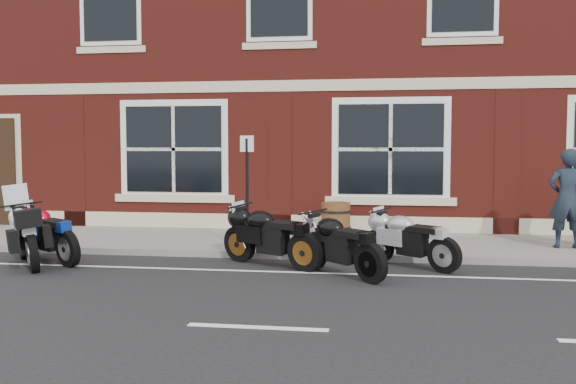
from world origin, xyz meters
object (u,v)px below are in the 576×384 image
object	(u,v)px
moto_sport_black	(270,234)
moto_sport_red	(48,232)
moto_naked_black	(340,243)
moto_touring_silver	(28,233)
moto_sport_silver	(409,238)
parking_sign	(247,184)
barrel_planter	(336,219)
pedestrian_left	(567,198)

from	to	relation	value
moto_sport_black	moto_sport_red	bearing A→B (deg)	122.87
moto_naked_black	moto_touring_silver	bearing A→B (deg)	134.54
moto_touring_silver	moto_sport_silver	xyz separation A→B (m)	(6.46, 0.77, -0.05)
moto_touring_silver	moto_sport_red	bearing A→B (deg)	27.19
moto_sport_black	moto_sport_silver	xyz separation A→B (m)	(2.33, 0.27, -0.04)
parking_sign	moto_sport_black	bearing A→B (deg)	-35.46
moto_touring_silver	parking_sign	world-z (taller)	parking_sign
moto_sport_silver	parking_sign	bearing A→B (deg)	114.69
moto_touring_silver	moto_sport_black	size ratio (longest dim) A/B	0.92
moto_touring_silver	moto_naked_black	world-z (taller)	moto_touring_silver
moto_naked_black	barrel_planter	world-z (taller)	moto_naked_black
moto_sport_silver	barrel_planter	bearing A→B (deg)	66.74
pedestrian_left	parking_sign	bearing A→B (deg)	7.93
moto_sport_black	moto_naked_black	distance (m)	1.37
moto_sport_red	moto_sport_black	distance (m)	3.96
pedestrian_left	barrel_planter	xyz separation A→B (m)	(-4.41, 0.97, -0.58)
moto_touring_silver	moto_sport_red	world-z (taller)	moto_touring_silver
moto_sport_silver	moto_naked_black	distance (m)	1.41
moto_touring_silver	pedestrian_left	world-z (taller)	pedestrian_left
moto_naked_black	parking_sign	world-z (taller)	parking_sign
moto_sport_red	moto_sport_black	world-z (taller)	moto_sport_black
moto_sport_red	barrel_planter	world-z (taller)	moto_sport_red
moto_touring_silver	pedestrian_left	size ratio (longest dim) A/B	0.92
moto_sport_black	parking_sign	world-z (taller)	parking_sign
parking_sign	moto_naked_black	bearing A→B (deg)	-18.22
moto_sport_red	moto_sport_silver	xyz separation A→B (m)	(6.29, 0.42, -0.03)
moto_sport_red	barrel_planter	distance (m)	5.78
moto_naked_black	pedestrian_left	distance (m)	4.88
moto_naked_black	parking_sign	xyz separation A→B (m)	(-1.84, 1.62, 0.82)
moto_touring_silver	moto_sport_silver	distance (m)	6.50
moto_touring_silver	parking_sign	size ratio (longest dim) A/B	0.82
moto_touring_silver	pedestrian_left	distance (m)	9.77
moto_touring_silver	parking_sign	bearing A→B (deg)	-13.94
moto_sport_silver	moto_sport_black	bearing A→B (deg)	135.37
moto_sport_silver	barrel_planter	distance (m)	3.09
moto_sport_silver	pedestrian_left	xyz separation A→B (m)	(2.96, 1.76, 0.56)
moto_sport_black	pedestrian_left	distance (m)	5.69
moto_sport_black	moto_sport_silver	size ratio (longest dim) A/B	1.19
moto_sport_silver	parking_sign	distance (m)	3.15
moto_sport_black	pedestrian_left	xyz separation A→B (m)	(5.29, 2.03, 0.51)
moto_touring_silver	moto_sport_silver	world-z (taller)	moto_touring_silver
moto_sport_black	pedestrian_left	bearing A→B (deg)	-38.35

